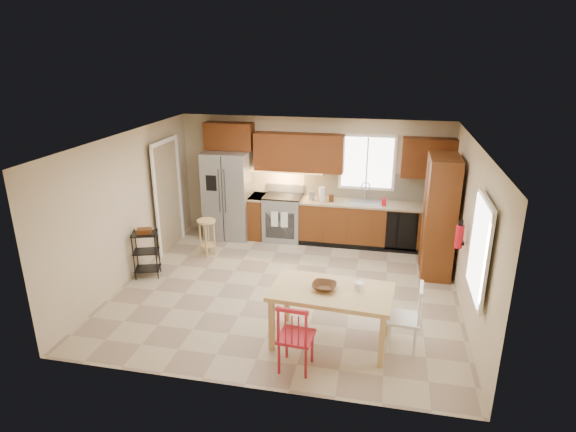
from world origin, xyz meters
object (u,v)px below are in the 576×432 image
Objects in this scene: refrigerator at (228,195)px; pantry at (439,216)px; chair_white at (404,317)px; range_stove at (283,218)px; dining_table at (331,317)px; utility_cart at (146,254)px; fire_extinguisher at (459,237)px; table_bowl at (324,289)px; table_jar at (359,287)px; soap_bottle at (384,201)px; chair_red at (296,335)px; bar_stool at (207,238)px.

refrigerator is 4.23m from pantry.
chair_white is (-0.60, -2.51, -0.58)m from pantry.
range_stove is 0.44× the size of pantry.
pantry is 1.32× the size of dining_table.
range_stove reaches higher than utility_cart.
fire_extinguisher reaches higher than utility_cart.
utility_cart is at bearing -110.53° from refrigerator.
refrigerator is 5.64× the size of table_bowl.
range_stove is at bearing 30.68° from utility_cart.
table_jar is 0.17× the size of utility_cart.
refrigerator is at bearing 125.48° from table_bowl.
table_bowl is at bearing -140.82° from fire_extinguisher.
utility_cart is at bearing 157.71° from table_bowl.
refrigerator reaches higher than range_stove.
table_bowl is (-0.70, -3.46, -0.21)m from soap_bottle.
refrigerator is 13.13× the size of table_jar.
table_jar is (-1.40, -1.41, -0.28)m from fire_extinguisher.
chair_red is at bearing -103.01° from soap_bottle.
dining_table is at bearing -29.92° from bar_stool.
chair_white is (0.95, 0.05, 0.08)m from dining_table.
pantry is 5.83× the size of fire_extinguisher.
chair_red is at bearing -111.07° from table_bowl.
chair_red is (-0.95, -4.11, -0.53)m from soap_bottle.
refrigerator reaches higher than table_bowl.
range_stove is 2.94m from utility_cart.
fire_extinguisher is at bearing 0.55° from bar_stool.
range_stove is 1.68m from bar_stool.
soap_bottle reaches higher than chair_white.
refrigerator is 4.94m from chair_white.
chair_red is at bearing -114.14° from dining_table.
chair_red is (1.08, -4.19, 0.01)m from range_stove.
chair_white is at bearing -34.37° from utility_cart.
fire_extinguisher is at bearing -59.47° from soap_bottle.
dining_table is at bearing -164.05° from table_jar.
chair_red is at bearing -75.54° from range_stove.
dining_table is at bearing 65.86° from chair_red.
refrigerator reaches higher than fire_extinguisher.
refrigerator is 1.20m from bar_stool.
utility_cart is at bearing -111.23° from bar_stool.
utility_cart reaches higher than table_bowl.
table_jar reaches higher than dining_table.
refrigerator is at bearing 51.75° from utility_cart.
pantry is (2.98, -0.99, 0.59)m from range_stove.
table_jar is (-0.25, -3.36, -0.18)m from soap_bottle.
soap_bottle is 3.37m from table_jar.
range_stove reaches higher than bar_stool.
table_bowl is at bearing -54.52° from refrigerator.
soap_bottle is at bearing 78.58° from table_bowl.
table_jar is at bearing 51.18° from chair_red.
refrigerator is at bearing 167.38° from pantry.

